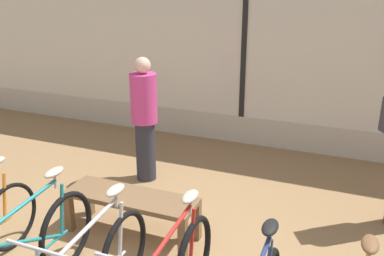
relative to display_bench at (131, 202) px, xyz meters
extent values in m
cube|color=beige|center=(0.32, 3.02, -0.16)|extent=(12.00, 0.08, 0.45)
cube|color=silver|center=(0.32, 3.02, 1.14)|extent=(12.00, 0.04, 2.15)
cube|color=black|center=(0.32, 2.99, 1.14)|extent=(0.08, 0.02, 2.15)
torus|color=black|center=(-1.00, -0.64, -0.04)|extent=(0.04, 0.68, 0.68)
cylinder|color=orange|center=(-1.00, -0.68, 0.20)|extent=(0.03, 0.11, 0.49)
torus|color=black|center=(-0.30, -0.66, -0.01)|extent=(0.05, 0.74, 0.74)
cylinder|color=#1E7A7F|center=(-0.30, -1.24, 0.23)|extent=(0.03, 1.01, 0.51)
cylinder|color=#1E7A7F|center=(-0.30, -0.70, 0.23)|extent=(0.03, 0.11, 0.49)
cylinder|color=#1E7A7F|center=(-0.30, -1.21, 0.50)|extent=(0.03, 0.94, 0.10)
cylinder|color=#1E7A7F|center=(-0.30, -0.90, -0.01)|extent=(0.03, 0.49, 0.03)
cylinder|color=#B2B2B7|center=(-0.30, -0.74, 0.54)|extent=(0.02, 0.02, 0.14)
ellipsoid|color=#B2A893|center=(-0.30, -0.74, 0.62)|extent=(0.11, 0.22, 0.06)
torus|color=black|center=(0.35, -0.73, -0.02)|extent=(0.05, 0.72, 0.72)
cylinder|color=#BCBCC1|center=(0.35, -0.77, 0.22)|extent=(0.03, 0.11, 0.49)
cylinder|color=#BCBCC1|center=(0.35, -1.26, 0.49)|extent=(0.03, 0.90, 0.10)
cylinder|color=#B2B2B7|center=(0.35, -0.81, 0.53)|extent=(0.02, 0.02, 0.14)
ellipsoid|color=#B2A893|center=(0.35, -0.81, 0.61)|extent=(0.11, 0.22, 0.06)
cylinder|color=#ADADB2|center=(0.35, -1.70, 0.65)|extent=(0.46, 0.02, 0.02)
cylinder|color=red|center=(0.95, -0.66, 0.23)|extent=(0.03, 0.11, 0.49)
cylinder|color=red|center=(0.95, -1.16, 0.50)|extent=(0.03, 0.92, 0.10)
cylinder|color=#B2B2B7|center=(0.95, -0.70, 0.54)|extent=(0.02, 0.02, 0.14)
ellipsoid|color=#B2A893|center=(0.95, -0.70, 0.62)|extent=(0.11, 0.22, 0.06)
cylinder|color=#B2B2B7|center=(1.60, -0.85, 0.52)|extent=(0.02, 0.02, 0.14)
ellipsoid|color=black|center=(1.60, -0.85, 0.60)|extent=(0.11, 0.22, 0.06)
cylinder|color=#B2B2B7|center=(2.23, -0.83, 0.53)|extent=(0.02, 0.02, 0.14)
ellipsoid|color=brown|center=(2.23, -0.83, 0.61)|extent=(0.11, 0.22, 0.06)
cube|color=brown|center=(0.00, 0.00, 0.06)|extent=(1.40, 0.44, 0.05)
cube|color=brown|center=(-0.66, -0.18, -0.17)|extent=(0.08, 0.08, 0.42)
cube|color=brown|center=(0.66, -0.18, -0.17)|extent=(0.08, 0.08, 0.42)
cube|color=brown|center=(-0.66, 0.18, -0.17)|extent=(0.08, 0.08, 0.42)
cube|color=brown|center=(0.66, 0.18, -0.17)|extent=(0.08, 0.08, 0.42)
cylinder|color=#2D2D38|center=(-0.49, 1.24, 0.02)|extent=(0.34, 0.34, 0.81)
cylinder|color=#D13D84|center=(-0.49, 1.24, 0.74)|extent=(0.44, 0.44, 0.64)
sphere|color=beige|center=(-0.49, 1.24, 1.17)|extent=(0.21, 0.21, 0.21)
camera|label=1|loc=(2.05, -3.38, 2.21)|focal=40.00mm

